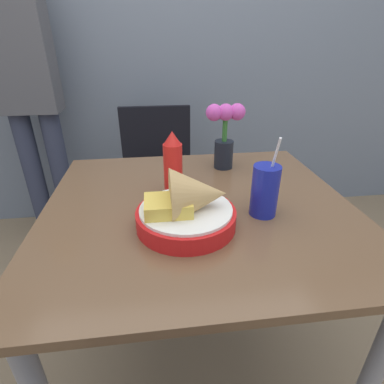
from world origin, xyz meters
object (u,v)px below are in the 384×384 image
(food_basket, at_px, (190,207))
(drink_cup, at_px, (265,192))
(ketchup_bottle, at_px, (173,165))
(flower_vase, at_px, (225,132))
(person_standing, at_px, (25,81))
(chair_far_window, at_px, (158,171))

(food_basket, relative_size, drink_cup, 1.13)
(ketchup_bottle, bearing_deg, food_basket, -81.47)
(food_basket, bearing_deg, drink_cup, 9.29)
(drink_cup, distance_m, flower_vase, 0.37)
(drink_cup, relative_size, person_standing, 0.14)
(drink_cup, bearing_deg, person_standing, 131.62)
(chair_far_window, bearing_deg, drink_cup, -72.19)
(chair_far_window, height_order, drink_cup, drink_cup)
(chair_far_window, relative_size, flower_vase, 3.51)
(food_basket, relative_size, ketchup_bottle, 1.29)
(ketchup_bottle, relative_size, person_standing, 0.12)
(person_standing, bearing_deg, chair_far_window, -15.60)
(food_basket, bearing_deg, ketchup_bottle, 98.53)
(flower_vase, distance_m, person_standing, 1.19)
(food_basket, distance_m, person_standing, 1.37)
(drink_cup, xyz_separation_m, person_standing, (-0.97, 1.09, 0.18))
(food_basket, xyz_separation_m, ketchup_bottle, (-0.03, 0.20, 0.04))
(flower_vase, bearing_deg, person_standing, 142.03)
(food_basket, bearing_deg, person_standing, 123.80)
(food_basket, distance_m, flower_vase, 0.45)
(drink_cup, bearing_deg, flower_vase, 95.52)
(drink_cup, height_order, person_standing, person_standing)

